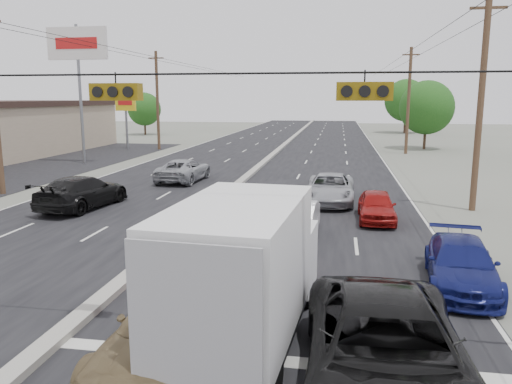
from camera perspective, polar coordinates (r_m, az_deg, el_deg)
ground at (r=12.72m, az=-20.76°, el=-14.80°), size 200.00×200.00×0.00m
road_surface at (r=40.65m, az=0.76°, el=3.18°), size 20.00×160.00×0.02m
center_median at (r=40.64m, az=0.76°, el=3.32°), size 0.50×160.00×0.20m
parking_lot at (r=42.11m, az=-23.91°, el=2.52°), size 10.00×42.00×0.02m
utility_pole_left_c at (r=53.18m, az=-11.20°, el=10.27°), size 1.60×0.30×10.00m
utility_pole_right_b at (r=25.67m, az=24.30°, el=9.28°), size 1.60×0.30×10.00m
utility_pole_right_c at (r=50.26m, az=17.04°, el=10.00°), size 1.60×0.30×10.00m
traffic_signals at (r=10.88m, az=-16.19°, el=11.16°), size 25.00×0.30×0.54m
pole_sign_billboard at (r=43.20m, az=-19.72°, el=14.80°), size 5.00×0.25×11.00m
pole_sign_far at (r=54.51m, az=-14.67°, el=9.40°), size 2.20×0.25×6.00m
tree_left_far at (r=75.28m, az=-12.65°, el=9.23°), size 4.80×4.80×6.12m
tree_right_mid at (r=55.58m, az=18.91°, el=9.12°), size 5.60×5.60×7.14m
tree_right_far at (r=80.46m, az=16.76°, el=10.00°), size 6.40×6.40×8.16m
box_truck at (r=10.85m, az=-1.11°, el=-8.90°), size 2.75×6.64×3.29m
tan_sedan at (r=10.55m, az=-8.66°, el=-15.02°), size 2.86×5.57×1.55m
red_sedan at (r=15.29m, az=-2.57°, el=-6.99°), size 1.83×4.26×1.36m
black_suv at (r=9.55m, az=14.69°, el=-17.49°), size 3.01×6.32×1.74m
queue_car_a at (r=22.97m, az=1.47°, el=-1.04°), size 2.06×4.03×1.31m
queue_car_b at (r=19.00m, az=4.54°, el=-3.43°), size 1.71×4.31×1.40m
queue_car_c at (r=25.90m, az=8.45°, el=0.37°), size 2.54×5.32×1.46m
queue_car_d at (r=15.47m, az=22.40°, el=-7.69°), size 2.37×4.75×1.33m
queue_car_e at (r=22.47m, az=13.61°, el=-1.59°), size 1.60×3.89×1.32m
oncoming_near at (r=25.76m, az=-19.21°, el=-0.03°), size 2.94×5.73×1.59m
oncoming_far at (r=32.58m, az=-8.27°, el=2.46°), size 2.64×5.30×1.44m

